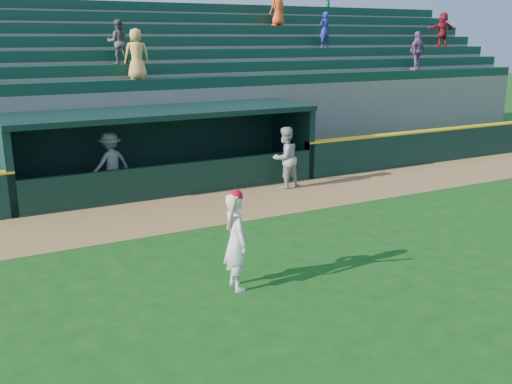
% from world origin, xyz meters
% --- Properties ---
extents(ground, '(120.00, 120.00, 0.00)m').
position_xyz_m(ground, '(0.00, 0.00, 0.00)').
color(ground, '#124310').
rests_on(ground, ground).
extents(warning_track, '(40.00, 3.00, 0.01)m').
position_xyz_m(warning_track, '(0.00, 4.90, 0.01)').
color(warning_track, olive).
rests_on(warning_track, ground).
extents(field_wall_right, '(15.50, 0.30, 1.20)m').
position_xyz_m(field_wall_right, '(12.25, 6.55, 0.60)').
color(field_wall_right, black).
rests_on(field_wall_right, ground).
extents(wall_stripe_right, '(15.50, 0.32, 0.06)m').
position_xyz_m(wall_stripe_right, '(12.25, 6.55, 1.23)').
color(wall_stripe_right, yellow).
rests_on(wall_stripe_right, field_wall_right).
extents(dugout_player_front, '(1.08, 0.93, 1.93)m').
position_xyz_m(dugout_player_front, '(3.26, 5.87, 0.97)').
color(dugout_player_front, '#A7A6A1').
rests_on(dugout_player_front, ground).
extents(dugout_player_inside, '(1.36, 1.03, 1.87)m').
position_xyz_m(dugout_player_inside, '(-1.71, 7.77, 0.93)').
color(dugout_player_inside, '#A5A49F').
rests_on(dugout_player_inside, ground).
extents(dugout, '(9.40, 2.80, 2.46)m').
position_xyz_m(dugout, '(0.00, 8.00, 1.36)').
color(dugout, slate).
rests_on(dugout, ground).
extents(stands, '(34.50, 6.25, 7.49)m').
position_xyz_m(stands, '(0.03, 12.57, 2.39)').
color(stands, slate).
rests_on(stands, ground).
extents(batter_at_plate, '(0.49, 0.84, 1.94)m').
position_xyz_m(batter_at_plate, '(-1.32, -0.12, 0.96)').
color(batter_at_plate, silver).
rests_on(batter_at_plate, ground).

